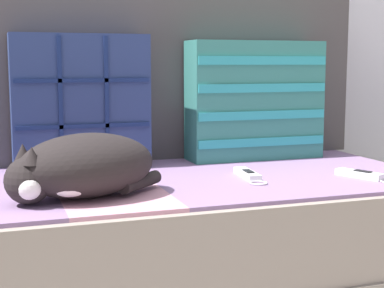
{
  "coord_description": "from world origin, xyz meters",
  "views": [
    {
      "loc": [
        -0.28,
        -1.47,
        0.74
      ],
      "look_at": [
        0.25,
        0.05,
        0.52
      ],
      "focal_mm": 55.0,
      "sensor_mm": 36.0,
      "label": 1
    }
  ],
  "objects_px": {
    "throw_pillow_quilted": "(81,102)",
    "sleeping_cat": "(81,168)",
    "game_remote_far": "(362,175)",
    "couch": "(101,254)",
    "game_remote_near": "(248,175)",
    "throw_pillow_striped": "(255,100)"
  },
  "relations": [
    {
      "from": "throw_pillow_striped",
      "to": "game_remote_far",
      "type": "relative_size",
      "value": 2.43
    },
    {
      "from": "throw_pillow_quilted",
      "to": "sleeping_cat",
      "type": "distance_m",
      "value": 0.44
    },
    {
      "from": "throw_pillow_quilted",
      "to": "game_remote_near",
      "type": "bearing_deg",
      "value": -36.43
    },
    {
      "from": "couch",
      "to": "game_remote_far",
      "type": "bearing_deg",
      "value": -16.59
    },
    {
      "from": "throw_pillow_quilted",
      "to": "sleeping_cat",
      "type": "relative_size",
      "value": 1.04
    },
    {
      "from": "throw_pillow_striped",
      "to": "game_remote_near",
      "type": "distance_m",
      "value": 0.4
    },
    {
      "from": "game_remote_far",
      "to": "throw_pillow_striped",
      "type": "bearing_deg",
      "value": 108.9
    },
    {
      "from": "game_remote_near",
      "to": "game_remote_far",
      "type": "relative_size",
      "value": 1.04
    },
    {
      "from": "couch",
      "to": "game_remote_far",
      "type": "height_order",
      "value": "game_remote_far"
    },
    {
      "from": "game_remote_near",
      "to": "game_remote_far",
      "type": "xyz_separation_m",
      "value": [
        0.31,
        -0.11,
        -0.0
      ]
    },
    {
      "from": "game_remote_near",
      "to": "game_remote_far",
      "type": "distance_m",
      "value": 0.32
    },
    {
      "from": "game_remote_near",
      "to": "throw_pillow_striped",
      "type": "bearing_deg",
      "value": 62.3
    },
    {
      "from": "couch",
      "to": "throw_pillow_quilted",
      "type": "relative_size",
      "value": 4.84
    },
    {
      "from": "throw_pillow_quilted",
      "to": "game_remote_far",
      "type": "height_order",
      "value": "throw_pillow_quilted"
    },
    {
      "from": "throw_pillow_quilted",
      "to": "game_remote_far",
      "type": "distance_m",
      "value": 0.86
    },
    {
      "from": "game_remote_near",
      "to": "couch",
      "type": "bearing_deg",
      "value": 165.29
    },
    {
      "from": "sleeping_cat",
      "to": "game_remote_near",
      "type": "bearing_deg",
      "value": 11.79
    },
    {
      "from": "throw_pillow_quilted",
      "to": "sleeping_cat",
      "type": "bearing_deg",
      "value": -98.72
    },
    {
      "from": "couch",
      "to": "sleeping_cat",
      "type": "bearing_deg",
      "value": -111.37
    },
    {
      "from": "throw_pillow_striped",
      "to": "game_remote_near",
      "type": "xyz_separation_m",
      "value": [
        -0.16,
        -0.31,
        -0.19
      ]
    },
    {
      "from": "game_remote_far",
      "to": "throw_pillow_quilted",
      "type": "bearing_deg",
      "value": 150.2
    },
    {
      "from": "couch",
      "to": "throw_pillow_striped",
      "type": "relative_size",
      "value": 4.31
    }
  ]
}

